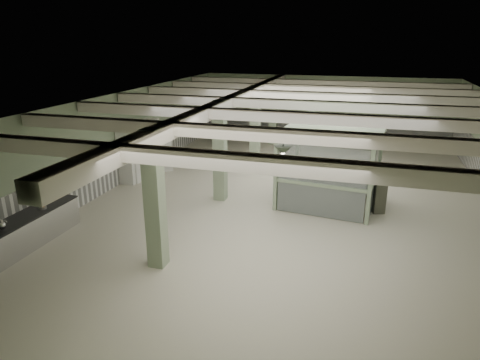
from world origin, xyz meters
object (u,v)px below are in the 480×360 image
(prep_counter, at_px, (13,239))
(filing_cabinet, at_px, (378,195))
(walkin_cooler, at_px, (141,149))
(guard_booth, at_px, (330,155))

(prep_counter, relative_size, filing_cabinet, 3.92)
(prep_counter, bearing_deg, walkin_cooler, 90.66)
(prep_counter, xyz_separation_m, guard_booth, (7.84, 6.18, 1.34))
(walkin_cooler, height_order, guard_booth, guard_booth)
(prep_counter, distance_m, guard_booth, 10.08)
(guard_booth, distance_m, filing_cabinet, 2.09)
(prep_counter, relative_size, walkin_cooler, 1.82)
(walkin_cooler, relative_size, guard_booth, 0.71)
(guard_booth, relative_size, filing_cabinet, 3.05)
(prep_counter, xyz_separation_m, filing_cabinet, (9.54, 5.96, 0.13))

